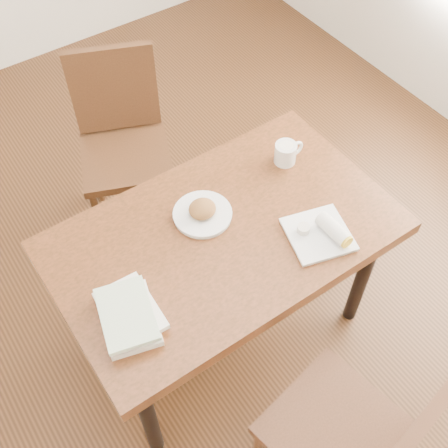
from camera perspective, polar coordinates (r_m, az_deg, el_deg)
ground at (r=2.71m, az=-0.00°, el=-10.49°), size 4.00×5.00×0.01m
room_walls at (r=1.46m, az=-0.00°, el=20.40°), size 4.02×5.02×2.80m
table at (r=2.14m, az=-0.00°, el=-2.21°), size 1.27×0.77×0.75m
chair_near at (r=1.98m, az=13.62°, el=-20.63°), size 0.49×0.49×0.95m
chair_far at (r=2.76m, az=-10.33°, el=9.03°), size 0.55×0.55×0.95m
plate_scone at (r=2.10m, az=-2.20°, el=1.19°), size 0.22×0.22×0.07m
coffee_mug at (r=2.29m, az=6.34°, el=7.24°), size 0.13×0.09×0.09m
plate_burrito at (r=2.07m, az=10.02°, el=-0.89°), size 0.27×0.27×0.07m
book_stack at (r=1.87m, az=-9.64°, el=-9.08°), size 0.23×0.28×0.07m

